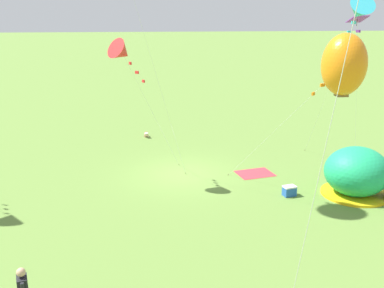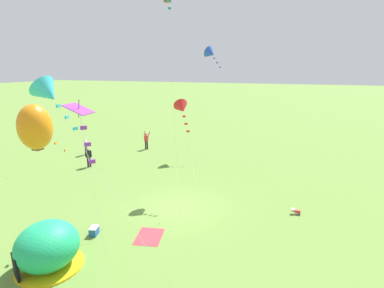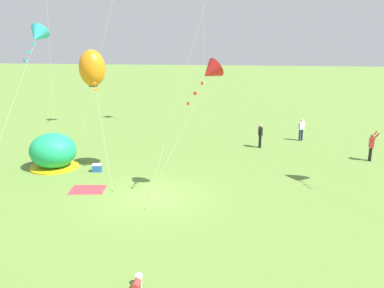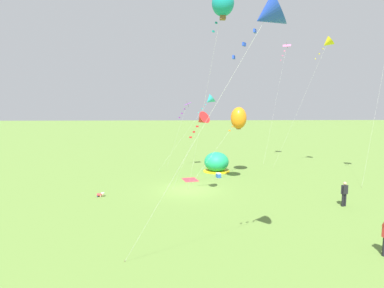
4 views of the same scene
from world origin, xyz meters
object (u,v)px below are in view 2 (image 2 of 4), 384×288
object	(u,v)px
person_watching_sky	(89,156)
kite_orange	(35,127)
toddler_crawling	(296,211)
person_arms_raised	(146,140)
kite_purple	(81,120)
kite_blue	(211,53)
cooler_box	(94,231)
kite_red	(182,108)
popup_tent	(48,247)
person_with_toddler	(86,145)
kite_cyan	(48,93)

from	to	relation	value
person_watching_sky	kite_orange	distance (m)	12.31
person_watching_sky	kite_orange	bearing A→B (deg)	-151.83
toddler_crawling	person_arms_raised	world-z (taller)	person_arms_raised
kite_purple	kite_blue	xyz separation A→B (m)	(21.85, 2.14, 2.97)
cooler_box	person_watching_sky	world-z (taller)	person_watching_sky
toddler_crawling	kite_blue	distance (m)	17.89
kite_blue	kite_orange	world-z (taller)	kite_blue
kite_orange	kite_red	bearing A→B (deg)	-28.98
popup_tent	person_arms_raised	xyz separation A→B (m)	(18.82, 5.30, 0.00)
kite_blue	toddler_crawling	bearing A→B (deg)	-143.50
cooler_box	person_with_toddler	distance (m)	15.82
person_with_toddler	kite_orange	size ratio (longest dim) A/B	0.25
kite_orange	popup_tent	bearing A→B (deg)	-134.86
cooler_box	person_watching_sky	xyz separation A→B (m)	(9.06, 7.43, 0.74)
kite_purple	kite_red	distance (m)	10.75
person_with_toddler	kite_purple	xyz separation A→B (m)	(-15.87, -13.24, 5.90)
kite_cyan	kite_purple	bearing A→B (deg)	-116.17
person_with_toddler	kite_blue	xyz separation A→B (m)	(5.98, -11.10, 8.87)
toddler_crawling	kite_blue	world-z (taller)	kite_blue
kite_cyan	kite_red	bearing A→B (deg)	-9.66
toddler_crawling	kite_red	size ratio (longest dim) A/B	0.08
cooler_box	kite_cyan	xyz separation A→B (m)	(-2.59, -0.64, 7.34)
popup_tent	person_watching_sky	world-z (taller)	popup_tent
cooler_box	person_arms_raised	bearing A→B (deg)	18.89
person_watching_sky	kite_red	bearing A→B (deg)	-102.64
popup_tent	person_watching_sky	size ratio (longest dim) A/B	1.63
kite_cyan	kite_orange	distance (m)	3.66
kite_red	kite_orange	world-z (taller)	kite_orange
cooler_box	kite_cyan	world-z (taller)	kite_cyan
person_watching_sky	toddler_crawling	bearing A→B (deg)	-100.15
person_arms_raised	kite_blue	xyz separation A→B (m)	(2.07, -6.39, 8.83)
person_with_toddler	kite_cyan	size ratio (longest dim) A/B	0.21
popup_tent	kite_cyan	xyz separation A→B (m)	(0.24, -0.81, 6.57)
kite_purple	popup_tent	bearing A→B (deg)	73.56
toddler_crawling	kite_orange	world-z (taller)	kite_orange
popup_tent	kite_red	bearing A→B (deg)	-14.00
cooler_box	person_arms_raised	distance (m)	16.92
toddler_crawling	kite_purple	world-z (taller)	kite_purple
kite_red	cooler_box	bearing A→B (deg)	161.91
toddler_crawling	kite_orange	bearing A→B (deg)	119.96
cooler_box	toddler_crawling	size ratio (longest dim) A/B	1.10
person_arms_raised	kite_red	size ratio (longest dim) A/B	0.29
person_with_toddler	person_watching_sky	xyz separation A→B (m)	(-3.03, -2.75, 0.00)
person_arms_raised	kite_orange	distance (m)	17.91
kite_purple	kite_orange	bearing A→B (deg)	60.97
cooler_box	kite_orange	distance (m)	5.99
person_watching_sky	person_arms_raised	world-z (taller)	person_arms_raised
toddler_crawling	kite_red	bearing A→B (deg)	83.07
kite_orange	cooler_box	bearing A→B (deg)	-65.92
popup_tent	kite_orange	xyz separation A→B (m)	(1.90, 1.91, 4.76)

